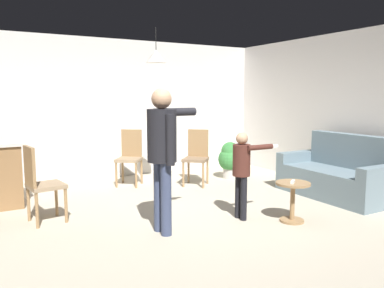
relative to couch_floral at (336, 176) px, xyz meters
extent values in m
plane|color=#B2A893|center=(-2.62, 0.03, -0.33)|extent=(7.68, 7.68, 0.00)
cube|color=silver|center=(-2.62, 3.23, 1.02)|extent=(6.40, 0.10, 2.70)
cube|color=silver|center=(0.58, 0.03, 1.02)|extent=(0.10, 6.40, 2.70)
cube|color=slate|center=(-0.06, 0.00, -0.11)|extent=(0.86, 1.45, 0.45)
cube|color=slate|center=(0.27, 0.00, 0.39)|extent=(0.21, 1.44, 0.55)
cube|color=slate|center=(-0.06, -0.81, -0.02)|extent=(0.85, 0.19, 0.63)
cube|color=slate|center=(-0.05, 0.81, -0.02)|extent=(0.85, 0.19, 0.63)
cylinder|color=#99754C|center=(0.28, 0.80, -0.30)|extent=(0.05, 0.05, 0.06)
cylinder|color=#99754C|center=(-0.39, -0.80, -0.30)|extent=(0.05, 0.05, 0.06)
cylinder|color=#99754C|center=(-0.37, 0.80, -0.30)|extent=(0.05, 0.05, 0.06)
cylinder|color=#99754C|center=(-1.53, -0.59, 0.17)|extent=(0.44, 0.44, 0.03)
cylinder|color=#99754C|center=(-1.53, -0.59, -0.09)|extent=(0.06, 0.06, 0.49)
cylinder|color=#99754C|center=(-1.53, -0.59, -0.32)|extent=(0.31, 0.31, 0.03)
cylinder|color=#384260|center=(-3.16, -0.04, 0.10)|extent=(0.13, 0.13, 0.86)
cylinder|color=#384260|center=(-3.15, -0.22, 0.10)|extent=(0.13, 0.13, 0.86)
cylinder|color=black|center=(-3.15, -0.13, 0.83)|extent=(0.34, 0.34, 0.61)
sphere|color=tan|center=(-3.15, -0.13, 1.25)|extent=(0.23, 0.23, 0.23)
cylinder|color=black|center=(-2.88, 0.08, 1.09)|extent=(0.58, 0.13, 0.10)
cube|color=white|center=(-2.56, 0.09, 1.09)|extent=(0.13, 0.04, 0.04)
cylinder|color=black|center=(-3.14, -0.33, 0.80)|extent=(0.10, 0.10, 0.57)
cylinder|color=black|center=(-2.03, -0.11, -0.04)|extent=(0.08, 0.08, 0.58)
cylinder|color=black|center=(-2.03, -0.23, -0.04)|extent=(0.08, 0.08, 0.58)
cylinder|color=#4C261E|center=(-2.03, -0.17, 0.46)|extent=(0.23, 0.23, 0.41)
sphere|color=tan|center=(-2.03, -0.17, 0.74)|extent=(0.16, 0.16, 0.16)
cylinder|color=#4C261E|center=(-2.03, -0.04, 0.44)|extent=(0.07, 0.07, 0.39)
cylinder|color=#4C261E|center=(-1.84, -0.30, 0.63)|extent=(0.39, 0.07, 0.07)
cube|color=white|center=(-1.62, -0.31, 0.63)|extent=(0.13, 0.04, 0.04)
cylinder|color=#99754C|center=(-1.34, 1.78, -0.11)|extent=(0.04, 0.04, 0.45)
cylinder|color=#99754C|center=(-1.60, 2.03, -0.11)|extent=(0.04, 0.04, 0.45)
cylinder|color=#99754C|center=(-1.59, 1.52, -0.11)|extent=(0.04, 0.04, 0.45)
cylinder|color=#99754C|center=(-1.85, 1.77, -0.11)|extent=(0.04, 0.04, 0.45)
cube|color=#7F664C|center=(-1.60, 1.77, 0.14)|extent=(0.59, 0.59, 0.05)
cube|color=#99754C|center=(-1.47, 1.91, 0.42)|extent=(0.30, 0.29, 0.50)
cylinder|color=#99754C|center=(-4.48, 1.12, -0.11)|extent=(0.04, 0.04, 0.45)
cylinder|color=#99754C|center=(-4.43, 0.77, -0.11)|extent=(0.04, 0.04, 0.45)
cylinder|color=#99754C|center=(-4.12, 1.17, -0.11)|extent=(0.04, 0.04, 0.45)
cylinder|color=#99754C|center=(-4.07, 0.82, -0.11)|extent=(0.04, 0.04, 0.45)
cube|color=#997F60|center=(-4.28, 0.97, 0.14)|extent=(0.48, 0.48, 0.05)
cube|color=#99754C|center=(-4.46, 0.94, 0.42)|extent=(0.09, 0.38, 0.50)
cylinder|color=#99754C|center=(-2.39, 2.39, -0.11)|extent=(0.04, 0.04, 0.45)
cylinder|color=#99754C|center=(-2.68, 2.61, -0.11)|extent=(0.04, 0.04, 0.45)
cylinder|color=#99754C|center=(-2.61, 2.10, -0.11)|extent=(0.04, 0.04, 0.45)
cylinder|color=#99754C|center=(-2.90, 2.32, -0.11)|extent=(0.04, 0.04, 0.45)
cube|color=#997F60|center=(-2.65, 2.35, 0.14)|extent=(0.59, 0.59, 0.05)
cube|color=#99754C|center=(-2.53, 2.50, 0.42)|extent=(0.32, 0.26, 0.50)
cylinder|color=#B7B2AD|center=(-0.71, 1.96, -0.22)|extent=(0.27, 0.27, 0.21)
sphere|color=#387F3D|center=(-0.71, 1.96, 0.05)|extent=(0.47, 0.47, 0.47)
sphere|color=#387F3D|center=(-0.71, 1.96, 0.21)|extent=(0.35, 0.35, 0.35)
cube|color=white|center=(-1.56, -0.62, 0.21)|extent=(0.13, 0.11, 0.04)
cone|color=silver|center=(-2.41, 1.65, 1.92)|extent=(0.32, 0.32, 0.20)
cylinder|color=black|center=(-2.41, 1.65, 2.19)|extent=(0.01, 0.01, 0.36)
camera|label=1|loc=(-5.04, -4.16, 1.31)|focal=36.19mm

